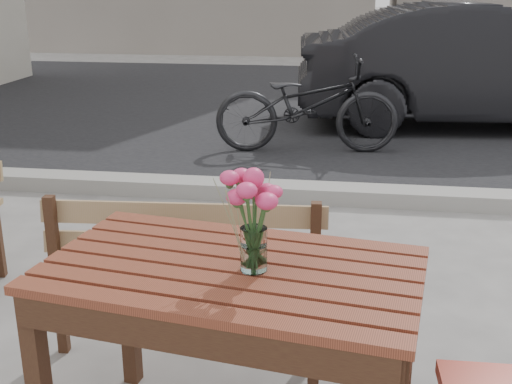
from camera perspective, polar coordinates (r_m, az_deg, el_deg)
street at (r=6.95m, az=3.63°, el=5.16°), size 30.00×8.12×0.12m
main_table at (r=2.13m, az=-2.20°, el=-9.51°), size 1.30×0.88×0.74m
main_bench at (r=2.73m, az=-6.76°, el=-6.75°), size 1.26×0.46×0.77m
main_vase at (r=1.96m, az=-0.21°, el=-1.42°), size 0.18×0.18×0.33m
parked_car at (r=7.78m, az=19.63°, el=10.51°), size 4.29×1.81×1.38m
bicycle at (r=6.26m, az=4.55°, el=7.74°), size 1.83×0.81×0.93m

